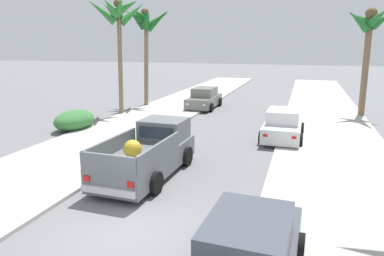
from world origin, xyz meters
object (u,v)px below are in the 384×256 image
(car_left_near, at_px, (283,125))
(car_right_near, at_px, (248,256))
(pickup_truck, at_px, (149,153))
(palm_tree_right_mid, at_px, (147,24))
(hedge_bush, at_px, (75,120))
(car_left_mid, at_px, (204,99))
(palm_tree_left_fore, at_px, (118,16))
(palm_tree_right_fore, at_px, (369,31))

(car_left_near, distance_m, car_right_near, 11.86)
(pickup_truck, bearing_deg, palm_tree_right_mid, 114.40)
(hedge_bush, bearing_deg, palm_tree_right_mid, 85.83)
(car_left_mid, xyz_separation_m, palm_tree_left_fore, (-4.75, -3.96, 5.77))
(palm_tree_right_fore, bearing_deg, pickup_truck, -122.27)
(palm_tree_right_mid, bearing_deg, pickup_truck, -65.60)
(car_left_near, height_order, hedge_bush, car_left_near)
(pickup_truck, bearing_deg, palm_tree_right_fore, 57.73)
(car_left_mid, bearing_deg, pickup_truck, -82.64)
(car_left_near, bearing_deg, hedge_bush, -172.79)
(car_left_near, distance_m, hedge_bush, 11.37)
(pickup_truck, distance_m, car_left_near, 7.90)
(car_left_mid, xyz_separation_m, palm_tree_right_fore, (10.79, 0.18, 4.83))
(car_right_near, xyz_separation_m, palm_tree_right_mid, (-10.70, 19.09, 5.47))
(car_left_mid, bearing_deg, car_left_near, -50.25)
(palm_tree_right_fore, bearing_deg, hedge_bush, -150.27)
(car_left_mid, height_order, hedge_bush, car_left_mid)
(palm_tree_right_mid, height_order, hedge_bush, palm_tree_right_mid)
(car_left_near, relative_size, car_left_mid, 1.00)
(car_right_near, relative_size, car_left_mid, 1.01)
(car_left_mid, relative_size, palm_tree_left_fore, 0.56)
(car_right_near, distance_m, palm_tree_left_fore, 19.75)
(car_right_near, relative_size, palm_tree_left_fore, 0.57)
(pickup_truck, relative_size, hedge_bush, 1.88)
(car_left_mid, height_order, palm_tree_right_mid, palm_tree_right_mid)
(pickup_truck, xyz_separation_m, palm_tree_left_fore, (-6.56, 10.07, 5.70))
(pickup_truck, xyz_separation_m, car_right_near, (4.44, -5.28, -0.07))
(pickup_truck, height_order, car_right_near, pickup_truck)
(palm_tree_right_mid, bearing_deg, palm_tree_left_fore, -94.56)
(car_left_near, relative_size, hedge_bush, 1.53)
(car_left_near, height_order, palm_tree_right_fore, palm_tree_right_fore)
(car_left_near, xyz_separation_m, palm_tree_right_fore, (4.58, 7.64, 4.83))
(pickup_truck, bearing_deg, palm_tree_left_fore, 123.09)
(car_right_near, bearing_deg, palm_tree_right_mid, 119.27)
(car_left_near, height_order, car_right_near, same)
(car_right_near, distance_m, palm_tree_right_mid, 22.56)
(palm_tree_right_mid, bearing_deg, car_left_near, -34.17)
(pickup_truck, height_order, hedge_bush, pickup_truck)
(pickup_truck, bearing_deg, car_left_mid, 97.36)
(hedge_bush, bearing_deg, car_left_near, 7.21)
(car_left_mid, bearing_deg, palm_tree_left_fore, -140.16)
(pickup_truck, bearing_deg, car_right_near, -49.97)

